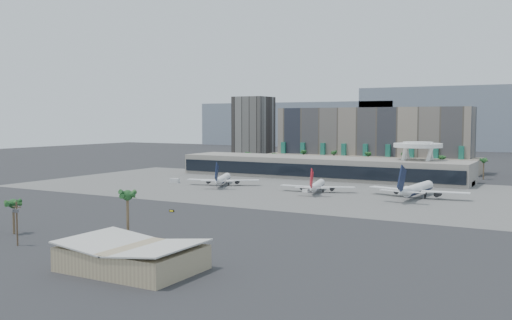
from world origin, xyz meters
The scene contains 18 objects.
ground centered at (0.00, 0.00, 0.00)m, with size 900.00×900.00×0.00m, color #232326.
apron_pad centered at (0.00, 55.00, 0.03)m, with size 260.00×130.00×0.06m, color #5B5B59.
mountain_ridge centered at (27.88, 470.00, 29.89)m, with size 680.00×60.00×70.00m.
hotel centered at (10.00, 174.41, 16.81)m, with size 140.00×30.00×42.00m.
office_tower centered at (-95.00, 200.00, 22.94)m, with size 30.00×30.00×52.00m.
terminal centered at (0.00, 109.84, 6.52)m, with size 170.00×32.50×14.50m.
saucer_structure centered at (55.00, 116.00, 18.45)m, with size 26.00×26.00×21.89m.
palm_row centered at (7.00, 145.00, 10.50)m, with size 157.80×2.80×13.10m.
hangar_right centered at (42.00, -100.00, 2.95)m, with size 30.55×20.60×6.89m.
utility_pole centered at (-2.00, -96.09, 7.14)m, with size 3.20×0.85×12.00m.
airliner_left centered at (-28.59, 49.25, 3.41)m, with size 35.80×36.91×13.50m.
airliner_centre centered at (24.62, 47.88, 3.19)m, with size 34.65×35.97×12.64m.
airliner_right centered at (70.04, 51.22, 3.99)m, with size 44.44×45.89×15.84m.
service_vehicle_a centered at (-57.76, 47.12, 1.22)m, with size 4.98×2.43×2.43m, color silver.
service_vehicle_b centered at (20.19, 45.29, 0.83)m, with size 3.22×1.84×1.66m, color white.
taxiway_sign centered at (0.02, -30.74, 0.45)m, with size 2.03×0.55×0.91m.
near_palm_a centered at (-16.41, -85.87, 7.76)m, with size 6.00×6.00×10.56m.
near_palm_b centered at (28.34, -85.98, 13.05)m, with size 6.00×6.00×15.99m.
Camera 1 is at (128.66, -197.64, 34.28)m, focal length 40.00 mm.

